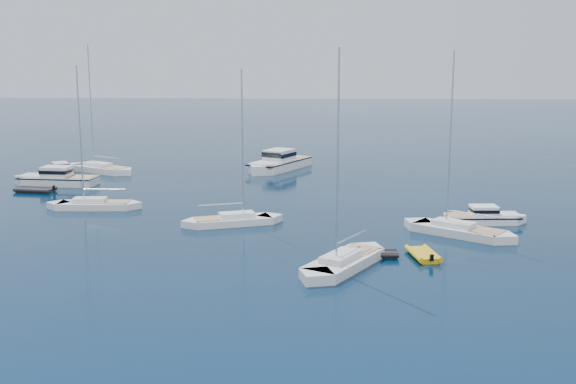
% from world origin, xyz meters
% --- Properties ---
extents(ground, '(400.00, 400.00, 0.00)m').
position_xyz_m(ground, '(0.00, 0.00, 0.00)').
color(ground, '#08244B').
rests_on(ground, ground).
extents(motor_cruiser_far_r, '(7.45, 2.70, 1.92)m').
position_xyz_m(motor_cruiser_far_r, '(18.16, 25.23, 0.00)').
color(motor_cruiser_far_r, white).
rests_on(motor_cruiser_far_r, ground).
extents(motor_cruiser_far_l, '(10.17, 3.91, 2.61)m').
position_xyz_m(motor_cruiser_far_l, '(-24.67, 41.29, 0.00)').
color(motor_cruiser_far_l, silver).
rests_on(motor_cruiser_far_l, ground).
extents(motor_cruiser_distant, '(8.89, 12.42, 3.17)m').
position_xyz_m(motor_cruiser_distant, '(-0.90, 52.86, 0.00)').
color(motor_cruiser_distant, white).
rests_on(motor_cruiser_distant, ground).
extents(motor_cruiser_horizon, '(5.65, 7.45, 1.92)m').
position_xyz_m(motor_cruiser_horizon, '(-26.38, 47.63, 0.00)').
color(motor_cruiser_horizon, silver).
rests_on(motor_cruiser_horizon, ground).
extents(sailboat_fore, '(7.37, 10.16, 14.98)m').
position_xyz_m(sailboat_fore, '(5.79, 12.00, 0.00)').
color(sailboat_fore, silver).
rests_on(sailboat_fore, ground).
extents(sailboat_mid_r, '(9.67, 8.08, 14.81)m').
position_xyz_m(sailboat_mid_r, '(15.11, 21.10, 0.00)').
color(sailboat_mid_r, silver).
rests_on(sailboat_mid_r, ground).
extents(sailboat_mid_l, '(9.31, 2.72, 13.57)m').
position_xyz_m(sailboat_mid_l, '(-16.64, 29.49, 0.00)').
color(sailboat_mid_l, white).
rests_on(sailboat_mid_l, ground).
extents(sailboat_centre, '(9.34, 5.23, 13.34)m').
position_xyz_m(sailboat_centre, '(-3.07, 23.82, 0.00)').
color(sailboat_centre, white).
rests_on(sailboat_centre, ground).
extents(sailboat_far_l, '(10.78, 7.88, 15.93)m').
position_xyz_m(sailboat_far_l, '(-22.44, 50.13, 0.00)').
color(sailboat_far_l, white).
rests_on(sailboat_far_l, ground).
extents(tender_yellow, '(2.61, 4.01, 0.95)m').
position_xyz_m(tender_yellow, '(11.44, 14.64, 0.00)').
color(tender_yellow, '#E1AE0D').
rests_on(tender_yellow, ground).
extents(tender_grey_near, '(2.88, 1.76, 0.95)m').
position_xyz_m(tender_grey_near, '(8.36, 14.59, 0.00)').
color(tender_grey_near, black).
rests_on(tender_grey_near, ground).
extents(tender_grey_far, '(4.49, 2.82, 0.95)m').
position_xyz_m(tender_grey_far, '(-25.26, 37.15, 0.00)').
color(tender_grey_far, black).
rests_on(tender_grey_far, ground).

